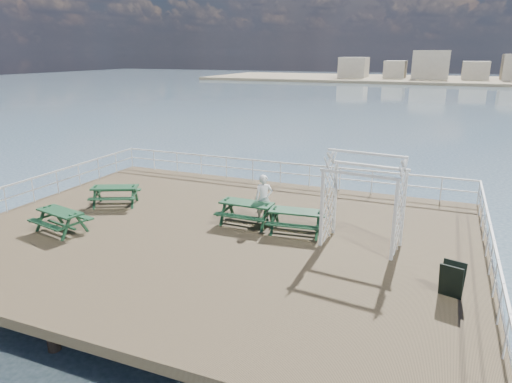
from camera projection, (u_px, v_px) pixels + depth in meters
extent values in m
cube|color=brown|center=(217.00, 235.00, 16.54)|extent=(18.00, 14.00, 0.30)
plane|color=#3A5362|center=(376.00, 127.00, 52.47)|extent=(300.00, 300.00, 0.00)
cube|color=tan|center=(478.00, 81.00, 130.93)|extent=(160.00, 40.00, 0.80)
cube|color=beige|center=(354.00, 67.00, 140.00)|extent=(8.00, 8.00, 6.00)
cube|color=beige|center=(395.00, 70.00, 135.79)|extent=(6.00, 8.00, 5.00)
cube|color=beige|center=(431.00, 65.00, 131.71)|extent=(10.00, 8.00, 8.00)
cube|color=beige|center=(476.00, 71.00, 127.79)|extent=(7.00, 8.00, 5.00)
cylinder|color=brown|center=(140.00, 199.00, 24.49)|extent=(0.36, 0.36, 2.10)
cylinder|color=brown|center=(438.00, 241.00, 19.03)|extent=(0.36, 0.36, 2.10)
cube|color=silver|center=(281.00, 163.00, 22.25)|extent=(17.70, 0.07, 0.07)
cube|color=silver|center=(280.00, 173.00, 22.40)|extent=(17.70, 0.05, 0.05)
cylinder|color=silver|center=(132.00, 157.00, 25.61)|extent=(0.05, 0.05, 1.10)
cube|color=silver|center=(31.00, 179.00, 19.41)|extent=(0.07, 13.70, 0.07)
cube|color=silver|center=(33.00, 190.00, 19.56)|extent=(0.05, 13.70, 0.05)
cube|color=silver|center=(494.00, 241.00, 12.98)|extent=(0.07, 13.70, 0.07)
cube|color=silver|center=(491.00, 257.00, 13.12)|extent=(0.05, 13.70, 0.05)
cube|color=#163D22|center=(115.00, 187.00, 19.15)|extent=(2.02, 1.45, 0.06)
cube|color=#163D22|center=(119.00, 190.00, 19.84)|extent=(1.82, 1.02, 0.05)
cube|color=#163D22|center=(111.00, 199.00, 18.64)|extent=(1.82, 1.02, 0.05)
cube|color=#163D22|center=(97.00, 195.00, 19.21)|extent=(0.71, 1.42, 0.06)
cube|color=#163D22|center=(134.00, 194.00, 19.27)|extent=(0.71, 1.42, 0.06)
cube|color=#163D22|center=(99.00, 194.00, 19.53)|extent=(0.30, 0.53, 0.92)
cube|color=#163D22|center=(94.00, 198.00, 18.93)|extent=(0.30, 0.53, 0.92)
cube|color=#163D22|center=(136.00, 193.00, 19.59)|extent=(0.30, 0.53, 0.92)
cube|color=#163D22|center=(133.00, 198.00, 18.99)|extent=(0.30, 0.53, 0.92)
cube|color=#163D22|center=(116.00, 199.00, 19.30)|extent=(1.56, 0.77, 0.06)
cube|color=#163D22|center=(247.00, 203.00, 17.01)|extent=(1.99, 0.79, 0.07)
cube|color=#163D22|center=(254.00, 206.00, 17.69)|extent=(1.99, 0.30, 0.06)
cube|color=#163D22|center=(239.00, 217.00, 16.52)|extent=(1.99, 0.30, 0.06)
cube|color=#163D22|center=(227.00, 209.00, 17.42)|extent=(0.11, 1.60, 0.07)
cube|color=#163D22|center=(267.00, 215.00, 16.80)|extent=(0.11, 1.60, 0.07)
cube|color=#163D22|center=(231.00, 208.00, 17.73)|extent=(0.09, 0.57, 0.97)
cube|color=#163D22|center=(223.00, 213.00, 17.15)|extent=(0.09, 0.57, 0.97)
cube|color=#163D22|center=(270.00, 213.00, 17.11)|extent=(0.09, 0.57, 0.97)
cube|color=#163D22|center=(264.00, 219.00, 16.53)|extent=(0.09, 0.57, 0.97)
cube|color=#163D22|center=(247.00, 217.00, 17.17)|extent=(1.77, 0.11, 0.07)
cube|color=#163D22|center=(297.00, 211.00, 16.20)|extent=(2.00, 0.96, 0.06)
cube|color=#163D22|center=(300.00, 214.00, 16.88)|extent=(1.95, 0.48, 0.05)
cube|color=#163D22|center=(293.00, 226.00, 15.70)|extent=(1.95, 0.48, 0.05)
cube|color=#163D22|center=(275.00, 218.00, 16.51)|extent=(0.26, 1.55, 0.06)
cube|color=#163D22|center=(319.00, 222.00, 16.08)|extent=(0.26, 1.55, 0.06)
cube|color=#163D22|center=(277.00, 216.00, 16.82)|extent=(0.15, 0.56, 0.94)
cube|color=#163D22|center=(273.00, 222.00, 16.23)|extent=(0.15, 0.56, 0.94)
cube|color=#163D22|center=(320.00, 221.00, 16.39)|extent=(0.15, 0.56, 0.94)
cube|color=#163D22|center=(318.00, 227.00, 15.80)|extent=(0.15, 0.56, 0.94)
cube|color=#163D22|center=(296.00, 225.00, 16.35)|extent=(1.71, 0.27, 0.06)
cube|color=#163D22|center=(60.00, 212.00, 16.28)|extent=(1.95, 1.08, 0.06)
cube|color=#163D22|center=(76.00, 215.00, 16.85)|extent=(1.85, 0.63, 0.05)
cube|color=#163D22|center=(45.00, 225.00, 15.89)|extent=(1.85, 0.63, 0.05)
cube|color=#163D22|center=(48.00, 216.00, 16.79)|extent=(0.39, 1.47, 0.06)
cube|color=#163D22|center=(74.00, 224.00, 15.96)|extent=(0.39, 1.47, 0.06)
cube|color=#163D22|center=(56.00, 215.00, 17.05)|extent=(0.19, 0.53, 0.90)
cube|color=#163D22|center=(41.00, 220.00, 16.56)|extent=(0.19, 0.53, 0.90)
cube|color=#163D22|center=(82.00, 223.00, 16.22)|extent=(0.19, 0.53, 0.90)
cube|color=#163D22|center=(66.00, 228.00, 15.73)|extent=(0.19, 0.53, 0.90)
cube|color=#163D22|center=(61.00, 225.00, 16.43)|extent=(1.62, 0.42, 0.06)
cube|color=silver|center=(322.00, 209.00, 14.95)|extent=(0.11, 0.11, 2.56)
cube|color=silver|center=(335.00, 199.00, 16.02)|extent=(0.11, 0.11, 2.56)
cube|color=silver|center=(394.00, 221.00, 13.87)|extent=(0.11, 0.11, 2.56)
cube|color=silver|center=(403.00, 209.00, 14.94)|extent=(0.11, 0.11, 2.56)
cube|color=silver|center=(360.00, 175.00, 14.02)|extent=(2.55, 0.37, 0.09)
cube|color=silver|center=(371.00, 166.00, 15.10)|extent=(2.55, 0.37, 0.09)
cube|color=silver|center=(367.00, 153.00, 14.40)|extent=(2.55, 0.36, 0.07)
cube|color=black|center=(451.00, 282.00, 11.89)|extent=(0.64, 0.38, 0.98)
cube|color=black|center=(453.00, 279.00, 12.04)|extent=(0.64, 0.38, 0.98)
imported|color=white|center=(264.00, 199.00, 17.20)|extent=(0.79, 0.67, 1.83)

